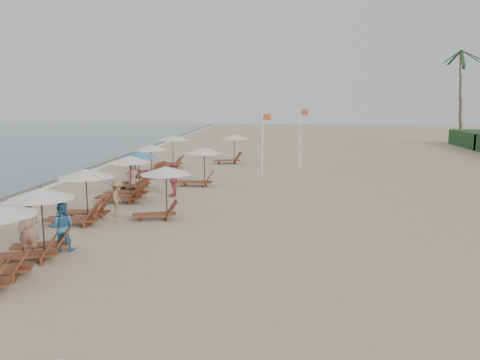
# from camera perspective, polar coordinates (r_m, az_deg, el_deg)

# --- Properties ---
(ground) EXTENTS (160.00, 160.00, 0.00)m
(ground) POSITION_cam_1_polar(r_m,az_deg,el_deg) (16.51, -2.84, -8.24)
(ground) COLOR tan
(ground) RESTS_ON ground
(wet_sand_band) EXTENTS (3.20, 140.00, 0.01)m
(wet_sand_band) POSITION_cam_1_polar(r_m,az_deg,el_deg) (29.94, -24.30, -0.98)
(wet_sand_band) COLOR #6B5E4C
(wet_sand_band) RESTS_ON ground
(foam_line) EXTENTS (0.50, 140.00, 0.02)m
(foam_line) POSITION_cam_1_polar(r_m,az_deg,el_deg) (29.32, -22.09, -1.03)
(foam_line) COLOR white
(foam_line) RESTS_ON ground
(lounger_station_1) EXTENTS (2.49, 2.30, 2.27)m
(lounger_station_1) POSITION_cam_1_polar(r_m,az_deg,el_deg) (16.81, -22.67, -4.66)
(lounger_station_1) COLOR brown
(lounger_station_1) RESTS_ON ground
(lounger_station_2) EXTENTS (2.74, 2.33, 2.22)m
(lounger_station_2) POSITION_cam_1_polar(r_m,az_deg,el_deg) (20.91, -18.11, -1.89)
(lounger_station_2) COLOR brown
(lounger_station_2) RESTS_ON ground
(lounger_station_3) EXTENTS (2.67, 2.13, 2.25)m
(lounger_station_3) POSITION_cam_1_polar(r_m,az_deg,el_deg) (24.80, -13.30, -0.10)
(lounger_station_3) COLOR brown
(lounger_station_3) RESTS_ON ground
(lounger_station_4) EXTENTS (2.43, 2.19, 2.10)m
(lounger_station_4) POSITION_cam_1_polar(r_m,az_deg,el_deg) (27.98, -12.08, 1.32)
(lounger_station_4) COLOR brown
(lounger_station_4) RESTS_ON ground
(lounger_station_5) EXTENTS (2.69, 2.31, 2.08)m
(lounger_station_5) POSITION_cam_1_polar(r_m,az_deg,el_deg) (32.09, -10.76, 2.18)
(lounger_station_5) COLOR brown
(lounger_station_5) RESTS_ON ground
(lounger_station_6) EXTENTS (2.65, 2.36, 2.37)m
(lounger_station_6) POSITION_cam_1_polar(r_m,az_deg,el_deg) (35.87, -8.15, 3.36)
(lounger_station_6) COLOR brown
(lounger_station_6) RESTS_ON ground
(inland_station_0) EXTENTS (2.59, 2.24, 2.22)m
(inland_station_0) POSITION_cam_1_polar(r_m,az_deg,el_deg) (20.66, -9.13, -0.55)
(inland_station_0) COLOR brown
(inland_station_0) RESTS_ON ground
(inland_station_1) EXTENTS (2.69, 2.24, 2.22)m
(inland_station_1) POSITION_cam_1_polar(r_m,az_deg,el_deg) (28.25, -4.67, 2.04)
(inland_station_1) COLOR brown
(inland_station_1) RESTS_ON ground
(inland_station_2) EXTENTS (2.77, 2.24, 2.22)m
(inland_station_2) POSITION_cam_1_polar(r_m,az_deg,el_deg) (37.87, -1.05, 3.96)
(inland_station_2) COLOR brown
(inland_station_2) RESTS_ON ground
(beachgoer_near) EXTENTS (0.73, 0.54, 1.85)m
(beachgoer_near) POSITION_cam_1_polar(r_m,az_deg,el_deg) (16.94, -23.42, -5.31)
(beachgoer_near) COLOR #A07757
(beachgoer_near) RESTS_ON ground
(beachgoer_mid_a) EXTENTS (0.90, 0.76, 1.65)m
(beachgoer_mid_a) POSITION_cam_1_polar(r_m,az_deg,el_deg) (17.29, -20.05, -5.15)
(beachgoer_mid_a) COLOR teal
(beachgoer_mid_a) RESTS_ON ground
(beachgoer_mid_b) EXTENTS (0.75, 1.10, 1.57)m
(beachgoer_mid_b) POSITION_cam_1_polar(r_m,az_deg,el_deg) (21.60, -14.11, -2.10)
(beachgoer_mid_b) COLOR olive
(beachgoer_mid_b) RESTS_ON ground
(beachgoer_far_a) EXTENTS (0.55, 1.10, 1.82)m
(beachgoer_far_a) POSITION_cam_1_polar(r_m,az_deg,el_deg) (25.35, -7.76, 0.09)
(beachgoer_far_a) COLOR #B24748
(beachgoer_far_a) RESTS_ON ground
(beachgoer_far_b) EXTENTS (0.80, 0.86, 1.48)m
(beachgoer_far_b) POSITION_cam_1_polar(r_m,az_deg,el_deg) (28.07, -12.37, 0.52)
(beachgoer_far_b) COLOR #A6735A
(beachgoer_far_b) RESTS_ON ground
(flag_pole_near) EXTENTS (0.60, 0.08, 4.21)m
(flag_pole_near) POSITION_cam_1_polar(r_m,az_deg,el_deg) (32.08, 2.67, 4.72)
(flag_pole_near) COLOR silver
(flag_pole_near) RESTS_ON ground
(flag_pole_far) EXTENTS (0.60, 0.08, 4.41)m
(flag_pole_far) POSITION_cam_1_polar(r_m,az_deg,el_deg) (35.91, 7.08, 5.35)
(flag_pole_far) COLOR silver
(flag_pole_far) RESTS_ON ground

